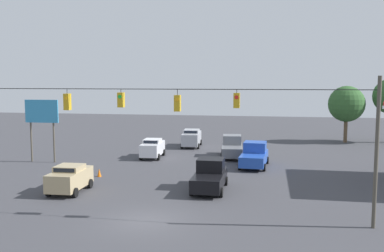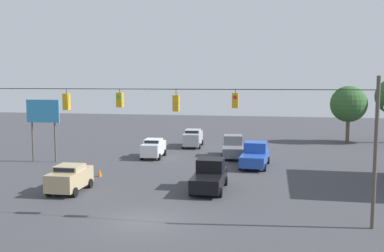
% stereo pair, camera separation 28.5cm
% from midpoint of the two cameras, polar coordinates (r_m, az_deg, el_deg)
% --- Properties ---
extents(ground_plane, '(140.00, 140.00, 0.00)m').
position_cam_midpoint_polar(ground_plane, '(23.77, -6.15, -12.44)').
color(ground_plane, '#3D3D42').
extents(overhead_signal_span, '(23.95, 0.38, 7.78)m').
position_cam_midpoint_polar(overhead_signal_span, '(23.69, -5.71, -0.22)').
color(overhead_signal_span, '#4C473D').
rests_on(overhead_signal_span, ground_plane).
extents(pickup_truck_black_crossing_near, '(2.19, 5.01, 2.12)m').
position_cam_midpoint_polar(pickup_truck_black_crossing_near, '(29.75, 2.64, -6.68)').
color(pickup_truck_black_crossing_near, black).
rests_on(pickup_truck_black_crossing_near, ground_plane).
extents(pickup_truck_blue_oncoming_far, '(2.56, 5.33, 2.12)m').
position_cam_midpoint_polar(pickup_truck_blue_oncoming_far, '(38.10, 8.62, -3.91)').
color(pickup_truck_blue_oncoming_far, '#234CB2').
rests_on(pickup_truck_blue_oncoming_far, ground_plane).
extents(sedan_white_withflow_far, '(2.09, 4.11, 1.85)m').
position_cam_midpoint_polar(sedan_white_withflow_far, '(42.11, -4.96, -2.93)').
color(sedan_white_withflow_far, silver).
rests_on(sedan_white_withflow_far, ground_plane).
extents(sedan_tan_parked_shoulder, '(2.12, 3.89, 1.85)m').
position_cam_midpoint_polar(sedan_tan_parked_shoulder, '(30.34, -15.73, -6.67)').
color(sedan_tan_parked_shoulder, tan).
rests_on(sedan_tan_parked_shoulder, ground_plane).
extents(pickup_truck_grey_oncoming_deep, '(2.53, 5.47, 2.12)m').
position_cam_midpoint_polar(pickup_truck_grey_oncoming_deep, '(42.51, 5.69, -2.84)').
color(pickup_truck_grey_oncoming_deep, slate).
rests_on(pickup_truck_grey_oncoming_deep, ground_plane).
extents(sedan_silver_withflow_deep, '(2.27, 4.65, 1.99)m').
position_cam_midpoint_polar(sedan_silver_withflow_deep, '(48.81, 0.29, -1.58)').
color(sedan_silver_withflow_deep, '#A8AAB2').
rests_on(sedan_silver_withflow_deep, ground_plane).
extents(traffic_cone_nearest, '(0.32, 0.32, 0.64)m').
position_cam_midpoint_polar(traffic_cone_nearest, '(30.33, -15.48, -7.91)').
color(traffic_cone_nearest, orange).
rests_on(traffic_cone_nearest, ground_plane).
extents(traffic_cone_second, '(0.32, 0.32, 0.64)m').
position_cam_midpoint_polar(traffic_cone_second, '(32.72, -13.49, -6.83)').
color(traffic_cone_second, orange).
rests_on(traffic_cone_second, ground_plane).
extents(traffic_cone_third, '(0.32, 0.32, 0.64)m').
position_cam_midpoint_polar(traffic_cone_third, '(34.66, -11.98, -6.08)').
color(traffic_cone_third, orange).
rests_on(traffic_cone_third, ground_plane).
extents(roadside_billboard, '(3.25, 0.16, 5.79)m').
position_cam_midpoint_polar(roadside_billboard, '(41.78, -19.06, 1.15)').
color(roadside_billboard, '#4C473D').
rests_on(roadside_billboard, ground_plane).
extents(tree_horizon_left, '(4.38, 4.38, 6.92)m').
position_cam_midpoint_polar(tree_horizon_left, '(55.22, 20.29, 2.75)').
color(tree_horizon_left, brown).
rests_on(tree_horizon_left, ground_plane).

